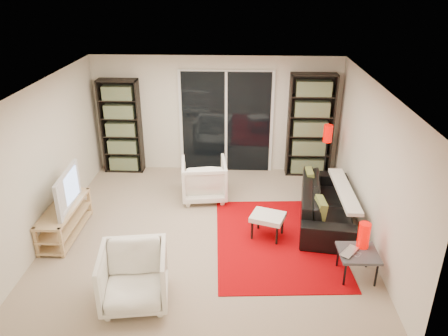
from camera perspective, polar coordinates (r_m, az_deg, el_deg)
The scene contains 20 objects.
floor at distance 7.22m, azimuth -2.11°, elevation -8.20°, with size 5.00×5.00×0.00m, color tan.
wall_back at distance 9.00m, azimuth -0.99°, elevation 6.95°, with size 5.00×0.02×2.40m, color silver.
wall_front at distance 4.49m, azimuth -4.85°, elevation -12.34°, with size 5.00×0.02×2.40m, color silver.
wall_left at distance 7.29m, azimuth -22.24°, elevation 0.85°, with size 0.02×5.00×2.40m, color silver.
wall_right at distance 6.92m, azimuth 18.83°, elevation 0.16°, with size 0.02×5.00×2.40m, color silver.
ceiling at distance 6.27m, azimuth -2.44°, elevation 10.64°, with size 5.00×5.00×0.02m, color white.
sliding_door at distance 9.00m, azimuth 0.28°, elevation 5.95°, with size 1.92×0.08×2.16m.
bookshelf_left at distance 9.23m, azimuth -13.27°, elevation 5.28°, with size 0.80×0.30×1.95m.
bookshelf_right at distance 8.97m, azimuth 11.21°, elevation 5.43°, with size 0.90×0.30×2.10m.
tv_stand at distance 7.45m, azimuth -20.06°, elevation -6.35°, with size 0.43×1.35×0.50m.
tv at distance 7.20m, azimuth -20.51°, elevation -2.67°, with size 1.04×0.14×0.60m, color black.
rug at distance 7.02m, azimuth 6.97°, elevation -9.38°, with size 1.89×2.56×0.01m, color #AB0005.
sofa at distance 7.58m, azimuth 13.25°, elevation -4.50°, with size 2.12×0.83×0.62m, color black.
armchair_back at distance 8.06m, azimuth -2.62°, elevation -1.50°, with size 0.80×0.83×0.75m, color white.
armchair_front at distance 5.74m, azimuth -11.68°, elevation -13.78°, with size 0.82×0.84×0.77m, color white.
ottoman at distance 6.93m, azimuth 5.74°, elevation -6.52°, with size 0.61×0.56×0.40m.
side_table at distance 6.32m, azimuth 17.11°, elevation -10.74°, with size 0.54×0.54×0.40m.
laptop at distance 6.23m, azimuth 16.47°, elevation -10.63°, with size 0.34×0.22×0.03m, color silver.
table_lamp at distance 6.33m, azimuth 17.79°, elevation -8.35°, with size 0.16×0.16×0.37m, color #E40500.
floor_lamp at distance 8.58m, azimuth 13.32°, elevation 3.51°, with size 0.19×0.19×1.24m.
Camera 1 is at (0.53, -6.07, 3.87)m, focal length 35.00 mm.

